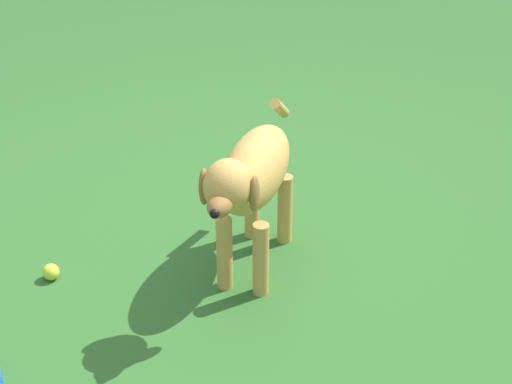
# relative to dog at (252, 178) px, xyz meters

# --- Properties ---
(ground) EXTENTS (14.00, 14.00, 0.00)m
(ground) POSITION_rel_dog_xyz_m (-0.18, 0.12, -0.42)
(ground) COLOR #2D6026
(dog) EXTENTS (0.53, 0.84, 0.64)m
(dog) POSITION_rel_dog_xyz_m (0.00, 0.00, 0.00)
(dog) COLOR #C69347
(dog) RESTS_ON ground
(tennis_ball_1) EXTENTS (0.07, 0.07, 0.07)m
(tennis_ball_1) POSITION_rel_dog_xyz_m (-0.50, -0.61, -0.39)
(tennis_ball_1) COLOR #C0D636
(tennis_ball_1) RESTS_ON ground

